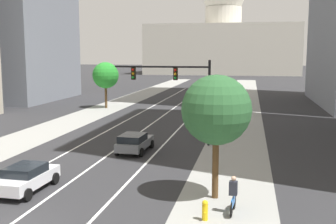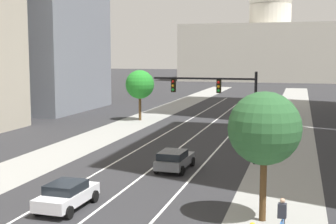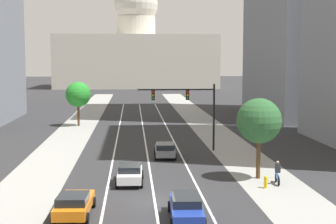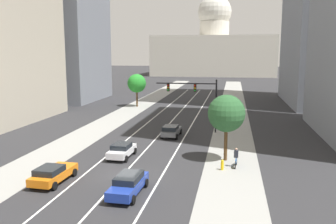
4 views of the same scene
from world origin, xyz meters
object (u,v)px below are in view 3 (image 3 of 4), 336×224
Objects in this scene: car_blue at (186,207)px; street_tree_near_left at (78,95)px; car_white at (130,173)px; car_orange at (74,204)px; capitol_building at (136,54)px; street_tree_near_right at (259,121)px; fire_hydrant at (266,182)px; traffic_signal_mast at (190,103)px; car_gray at (165,150)px; cyclist at (278,173)px.

street_tree_near_left is (-10.38, 41.22, 3.55)m from car_blue.
car_orange is at bearing 158.74° from car_white.
street_tree_near_right is (8.18, -129.55, -6.33)m from capitol_building.
car_white is 10.49m from street_tree_near_right.
fire_hydrant is at bearing -64.14° from street_tree_near_left.
car_blue is 12.16m from street_tree_near_right.
car_blue is 0.63× the size of traffic_signal_mast.
car_orange is 40.38m from street_tree_near_left.
traffic_signal_mast is 8.40× the size of fire_hydrant.
capitol_building is 8.52× the size of street_tree_near_left.
capitol_building is at bearing 93.61° from street_tree_near_right.
car_gray is 0.68× the size of street_tree_near_right.
car_orange is at bearing -114.25° from traffic_signal_mast.
car_blue is at bearing -75.87° from street_tree_near_left.
car_white is 0.68× the size of street_tree_near_left.
car_blue is 5.32× the size of fire_hydrant.
cyclist is at bearing -70.52° from traffic_signal_mast.
car_blue is 0.80× the size of street_tree_near_left.
cyclist is (10.74, -0.99, 0.11)m from car_white.
street_tree_near_right is at bearing -54.65° from car_orange.
car_gray is (1.59, -120.98, -10.01)m from capitol_building.
traffic_signal_mast is at bearing -23.03° from car_white.
fire_hydrant is at bearing -75.97° from traffic_signal_mast.
street_tree_near_left reaches higher than car_orange.
street_tree_near_right is at bearing 86.29° from fire_hydrant.
capitol_building reaches higher than street_tree_near_left.
car_gray is 4.58× the size of fire_hydrant.
car_orange is at bearing -157.04° from fire_hydrant.
street_tree_near_left is (-7.18, 32.54, 3.57)m from car_white.
capitol_building is at bearing 84.87° from street_tree_near_left.
car_white is 0.85× the size of car_blue.
car_gray is 12.88m from cyclist.
traffic_signal_mast is (5.90, 12.71, 4.02)m from car_white.
street_tree_near_right is (6.59, 9.54, 3.67)m from car_blue.
street_tree_near_left is (-3.98, 40.02, 3.58)m from car_orange.
car_white is 0.99× the size of car_gray.
street_tree_near_left reaches higher than car_blue.
capitol_building is 139.46m from car_blue.
street_tree_near_right is (0.19, 2.93, 3.96)m from fire_hydrant.
car_blue reaches higher than car_orange.
traffic_signal_mast is 15.83m from fire_hydrant.
street_tree_near_left is at bearing 26.01° from car_gray.
street_tree_near_right is at bearing -71.85° from traffic_signal_mast.
cyclist is at bearing -93.42° from car_white.
car_white is (-1.60, -130.41, -10.02)m from capitol_building.
capitol_building is 132.10m from cyclist.
fire_hydrant is 0.15× the size of street_tree_near_left.
car_white is at bearing 163.16° from car_gray.
street_tree_near_left is at bearing -95.13° from capitol_building.
capitol_building is at bearing 0.60° from car_orange.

